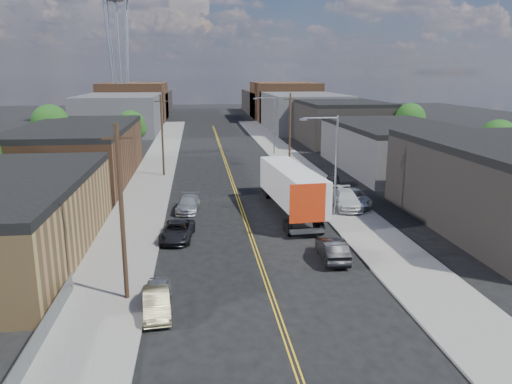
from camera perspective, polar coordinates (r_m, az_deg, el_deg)
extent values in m
plane|color=black|center=(77.89, -3.76, 4.17)|extent=(260.00, 260.00, 0.00)
cube|color=gold|center=(63.15, -3.01, 2.00)|extent=(0.32, 120.00, 0.01)
cube|color=slate|center=(63.25, -11.64, 1.82)|extent=(5.00, 140.00, 0.15)
cube|color=slate|center=(64.45, 5.45, 2.25)|extent=(5.00, 140.00, 0.15)
cube|color=#523420|center=(63.07, -19.57, 3.99)|extent=(12.00, 26.00, 6.00)
cube|color=black|center=(62.66, -19.80, 6.96)|extent=(12.00, 26.00, 0.60)
cube|color=navy|center=(42.45, 20.32, 0.46)|extent=(0.30, 20.00, 0.80)
cube|color=#3A3A3D|center=(68.65, 15.61, 4.77)|extent=(14.00, 24.00, 5.50)
cube|color=black|center=(68.29, 15.77, 7.30)|extent=(14.00, 24.00, 0.60)
cube|color=black|center=(92.95, 9.58, 7.70)|extent=(14.00, 22.00, 7.00)
cube|color=black|center=(92.66, 9.67, 10.03)|extent=(14.00, 22.00, 0.60)
cube|color=#3A3A3D|center=(113.22, -15.08, 8.68)|extent=(16.00, 30.00, 8.00)
cube|color=#3A3A3D|center=(114.64, 5.38, 9.13)|extent=(16.00, 30.00, 8.00)
cube|color=#523420|center=(137.90, -13.66, 9.95)|extent=(16.00, 26.00, 10.00)
cube|color=#523420|center=(139.07, 3.20, 10.33)|extent=(16.00, 26.00, 10.00)
cube|color=black|center=(157.84, -12.80, 9.85)|extent=(16.00, 40.00, 7.00)
cube|color=black|center=(158.86, 1.93, 10.19)|extent=(16.00, 40.00, 7.00)
cylinder|color=gray|center=(128.06, -15.35, 14.10)|extent=(0.80, 0.80, 30.00)
cylinder|color=gray|center=(126.58, -16.28, 14.06)|extent=(1.94, 1.94, 29.98)
cylinder|color=gray|center=(126.08, -14.65, 14.16)|extent=(1.94, 1.94, 29.98)
cylinder|color=gray|center=(130.05, -16.03, 14.04)|extent=(1.94, 1.94, 29.98)
cylinder|color=gray|center=(129.57, -14.44, 14.14)|extent=(1.94, 1.94, 29.98)
cylinder|color=gray|center=(44.20, 9.12, 2.81)|extent=(0.18, 0.18, 9.00)
cylinder|color=gray|center=(43.24, 7.40, 8.39)|extent=(3.00, 0.12, 0.12)
cube|color=gray|center=(42.91, 5.43, 8.27)|extent=(0.60, 0.25, 0.18)
cylinder|color=gray|center=(78.12, 2.11, 7.55)|extent=(0.18, 0.18, 9.00)
cylinder|color=gray|center=(77.58, 1.02, 10.70)|extent=(3.00, 0.12, 0.12)
cube|color=gray|center=(77.39, -0.10, 10.62)|extent=(0.60, 0.25, 0.18)
cylinder|color=black|center=(28.12, -15.08, -2.57)|extent=(0.26, 0.26, 10.00)
cube|color=black|center=(27.29, -15.62, 5.94)|extent=(1.60, 0.12, 0.12)
cylinder|color=black|center=(62.36, -10.65, 6.29)|extent=(0.26, 0.26, 10.00)
cube|color=black|center=(62.00, -10.82, 10.14)|extent=(1.60, 0.12, 0.12)
cylinder|color=black|center=(66.34, 3.89, 6.91)|extent=(0.26, 0.26, 10.00)
cube|color=black|center=(66.00, 3.95, 10.53)|extent=(1.60, 0.12, 0.12)
cube|color=slate|center=(24.68, -24.54, -16.80)|extent=(0.02, 16.00, 1.20)
cube|color=slate|center=(24.39, -24.69, -15.57)|extent=(0.05, 16.00, 0.05)
cylinder|color=black|center=(75.20, -22.21, 4.60)|extent=(0.36, 0.36, 4.50)
sphere|color=#193A10|center=(74.79, -22.46, 7.32)|extent=(5.04, 5.04, 5.04)
sphere|color=#193A10|center=(75.01, -21.89, 6.69)|extent=(3.96, 3.96, 3.96)
sphere|color=#193A10|center=(74.60, -22.87, 6.78)|extent=(3.60, 3.60, 3.60)
cylinder|color=black|center=(80.11, -13.96, 5.42)|extent=(0.36, 0.36, 3.75)
sphere|color=#193A10|center=(79.76, -14.08, 7.55)|extent=(4.20, 4.20, 4.20)
sphere|color=#193A10|center=(80.06, -13.60, 7.06)|extent=(3.30, 3.30, 3.30)
sphere|color=#193A10|center=(79.48, -14.45, 7.13)|extent=(3.00, 3.00, 3.00)
cylinder|color=black|center=(63.67, 25.65, 2.60)|extent=(0.36, 0.36, 4.00)
sphere|color=#193A10|center=(63.22, 25.95, 5.45)|extent=(4.48, 4.48, 4.48)
sphere|color=#193A10|center=(63.89, 26.19, 4.77)|extent=(3.52, 3.52, 3.52)
sphere|color=#193A10|center=(62.69, 25.70, 4.90)|extent=(3.20, 3.20, 3.20)
cylinder|color=black|center=(84.62, 17.05, 5.80)|extent=(0.36, 0.36, 4.25)
sphere|color=#193A10|center=(84.27, 17.21, 8.09)|extent=(4.76, 4.76, 4.76)
sphere|color=#193A10|center=(84.86, 17.47, 7.53)|extent=(3.74, 3.74, 3.74)
sphere|color=#193A10|center=(83.75, 16.98, 7.67)|extent=(3.40, 3.40, 3.40)
cube|color=silver|center=(44.49, 4.09, 0.82)|extent=(3.96, 13.25, 3.05)
cube|color=#B32B0D|center=(38.28, 5.92, -1.30)|extent=(2.85, 0.37, 3.07)
cube|color=gray|center=(38.91, 5.84, -4.48)|extent=(2.73, 0.83, 0.25)
cube|color=black|center=(52.47, 2.42, 1.51)|extent=(3.01, 3.71, 3.37)
cylinder|color=black|center=(40.23, 5.41, -3.95)|extent=(2.91, 1.33, 1.09)
cylinder|color=black|center=(52.72, 2.41, 0.30)|extent=(2.80, 1.32, 1.09)
imported|color=gray|center=(28.56, -11.15, -11.43)|extent=(1.68, 3.81, 1.28)
imported|color=#7A7450|center=(27.57, -11.31, -12.36)|extent=(1.77, 4.06, 1.30)
imported|color=black|center=(38.93, -8.99, -4.43)|extent=(2.85, 5.19, 1.38)
imported|color=#A2A5A7|center=(46.70, -7.77, -1.36)|extent=(2.44, 4.96, 1.39)
imported|color=black|center=(34.79, 8.72, -6.49)|extent=(1.84, 4.68, 1.52)
imported|color=#A5A9AA|center=(48.53, 11.04, -0.63)|extent=(2.80, 5.71, 1.56)
imported|color=silver|center=(47.55, 10.23, -0.83)|extent=(2.74, 5.83, 1.65)
imported|color=black|center=(56.82, 8.69, 1.37)|extent=(2.70, 4.07, 1.29)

